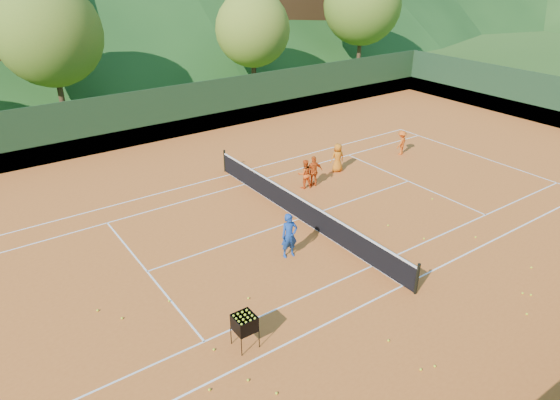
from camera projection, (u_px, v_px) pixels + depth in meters
ground at (299, 219)px, 19.98m from camera, size 400.00×400.00×0.00m
clay_court at (299, 219)px, 19.98m from camera, size 40.00×24.00×0.02m
coach at (289, 236)px, 17.17m from camera, size 0.66×0.50×1.64m
student_a at (305, 174)px, 22.37m from camera, size 0.76×0.66×1.35m
student_b at (314, 171)px, 22.51m from camera, size 0.90×0.51×1.44m
student_c at (338, 158)px, 24.05m from camera, size 0.76×0.57×1.41m
student_d at (401, 143)px, 26.16m from camera, size 0.94×0.73×1.28m
tennis_ball_0 at (424, 239)px, 18.53m from camera, size 0.07×0.07×0.07m
tennis_ball_1 at (98, 310)px, 14.80m from camera, size 0.07×0.07×0.07m
tennis_ball_3 at (248, 380)px, 12.38m from camera, size 0.07×0.07×0.07m
tennis_ball_4 at (476, 237)px, 18.62m from camera, size 0.07×0.07×0.07m
tennis_ball_6 at (320, 225)px, 19.45m from camera, size 0.07×0.07×0.07m
tennis_ball_7 at (523, 293)px, 15.55m from camera, size 0.07×0.07×0.07m
tennis_ball_8 at (334, 220)px, 19.85m from camera, size 0.07×0.07×0.07m
tennis_ball_9 at (122, 318)px, 14.48m from camera, size 0.07×0.07×0.07m
tennis_ball_10 at (388, 225)px, 19.42m from camera, size 0.07×0.07×0.07m
tennis_ball_11 at (421, 369)px, 12.69m from camera, size 0.07×0.07×0.07m
tennis_ball_12 at (527, 314)px, 14.64m from camera, size 0.07×0.07×0.07m
tennis_ball_13 at (435, 366)px, 12.79m from camera, size 0.07×0.07×0.07m
tennis_ball_14 at (388, 341)px, 13.64m from camera, size 0.07×0.07×0.07m
tennis_ball_15 at (432, 199)px, 21.52m from camera, size 0.07×0.07×0.07m
tennis_ball_16 at (531, 268)px, 16.82m from camera, size 0.07×0.07×0.07m
tennis_ball_19 at (531, 295)px, 15.47m from camera, size 0.07×0.07×0.07m
tennis_ball_20 at (169, 301)px, 15.19m from camera, size 0.07×0.07×0.07m
tennis_ball_21 at (209, 390)px, 12.10m from camera, size 0.07×0.07×0.07m
tennis_ball_22 at (214, 350)px, 13.33m from camera, size 0.07×0.07×0.07m
tennis_ball_23 at (276, 393)px, 12.00m from camera, size 0.07×0.07×0.07m
tennis_ball_24 at (248, 298)px, 15.32m from camera, size 0.07×0.07×0.07m
court_lines at (299, 219)px, 19.97m from camera, size 23.83×11.03×0.00m
tennis_net at (300, 208)px, 19.75m from camera, size 0.10×12.07×1.10m
perimeter_fence at (300, 191)px, 19.42m from camera, size 40.40×24.24×3.00m
ball_hopper at (244, 324)px, 13.19m from camera, size 0.57×0.57×1.00m
chalet_mid at (128, 9)px, 45.76m from camera, size 12.65×8.82×11.45m
chalet_right at (278, 2)px, 49.96m from camera, size 11.50×8.82×11.91m
tree_b at (49, 34)px, 30.25m from camera, size 6.40×6.40×8.40m
tree_c at (253, 29)px, 37.05m from camera, size 5.60×5.60×7.35m
tree_d at (362, 5)px, 43.56m from camera, size 6.80×6.80×8.93m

